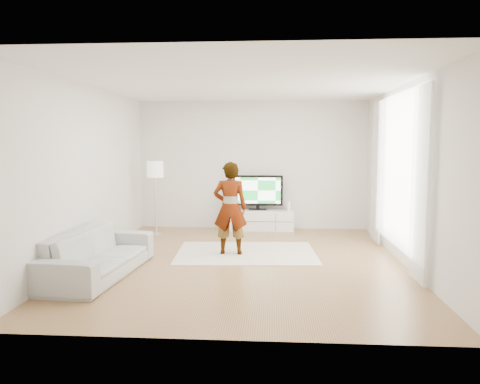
# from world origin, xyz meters

# --- Properties ---
(floor) EXTENTS (6.00, 6.00, 0.00)m
(floor) POSITION_xyz_m (0.00, 0.00, 0.00)
(floor) COLOR #AE854E
(floor) RESTS_ON ground
(ceiling) EXTENTS (6.00, 6.00, 0.00)m
(ceiling) POSITION_xyz_m (0.00, 0.00, 2.80)
(ceiling) COLOR white
(ceiling) RESTS_ON wall_back
(wall_left) EXTENTS (0.02, 6.00, 2.80)m
(wall_left) POSITION_xyz_m (-2.50, 0.00, 1.40)
(wall_left) COLOR silver
(wall_left) RESTS_ON floor
(wall_right) EXTENTS (0.02, 6.00, 2.80)m
(wall_right) POSITION_xyz_m (2.50, 0.00, 1.40)
(wall_right) COLOR silver
(wall_right) RESTS_ON floor
(wall_back) EXTENTS (5.00, 0.02, 2.80)m
(wall_back) POSITION_xyz_m (0.00, 3.00, 1.40)
(wall_back) COLOR silver
(wall_back) RESTS_ON floor
(wall_front) EXTENTS (5.00, 0.02, 2.80)m
(wall_front) POSITION_xyz_m (0.00, -3.00, 1.40)
(wall_front) COLOR silver
(wall_front) RESTS_ON floor
(window) EXTENTS (0.01, 2.60, 2.50)m
(window) POSITION_xyz_m (2.48, 0.30, 1.45)
(window) COLOR white
(window) RESTS_ON wall_right
(curtain_near) EXTENTS (0.04, 0.70, 2.60)m
(curtain_near) POSITION_xyz_m (2.40, -1.00, 1.35)
(curtain_near) COLOR white
(curtain_near) RESTS_ON floor
(curtain_far) EXTENTS (0.04, 0.70, 2.60)m
(curtain_far) POSITION_xyz_m (2.40, 1.60, 1.35)
(curtain_far) COLOR white
(curtain_far) RESTS_ON floor
(media_console) EXTENTS (1.56, 0.44, 0.44)m
(media_console) POSITION_xyz_m (0.13, 2.76, 0.22)
(media_console) COLOR white
(media_console) RESTS_ON floor
(television) EXTENTS (1.08, 0.21, 0.75)m
(television) POSITION_xyz_m (0.13, 2.79, 0.85)
(television) COLOR black
(television) RESTS_ON media_console
(game_console) EXTENTS (0.07, 0.17, 0.22)m
(game_console) POSITION_xyz_m (0.82, 2.76, 0.55)
(game_console) COLOR white
(game_console) RESTS_ON media_console
(potted_plant) EXTENTS (0.29, 0.29, 0.41)m
(potted_plant) POSITION_xyz_m (-0.53, 2.77, 0.64)
(potted_plant) COLOR #3F7238
(potted_plant) RESTS_ON media_console
(rug) EXTENTS (2.47, 1.84, 0.01)m
(rug) POSITION_xyz_m (0.00, 0.59, 0.01)
(rug) COLOR silver
(rug) RESTS_ON floor
(player) EXTENTS (0.58, 0.39, 1.57)m
(player) POSITION_xyz_m (-0.26, 0.49, 0.80)
(player) COLOR #334772
(player) RESTS_ON rug
(sofa) EXTENTS (1.04, 2.28, 0.65)m
(sofa) POSITION_xyz_m (-2.02, -0.93, 0.32)
(sofa) COLOR #B5B6B1
(sofa) RESTS_ON floor
(floor_lamp) EXTENTS (0.34, 0.34, 1.52)m
(floor_lamp) POSITION_xyz_m (-1.95, 2.10, 1.29)
(floor_lamp) COLOR silver
(floor_lamp) RESTS_ON floor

